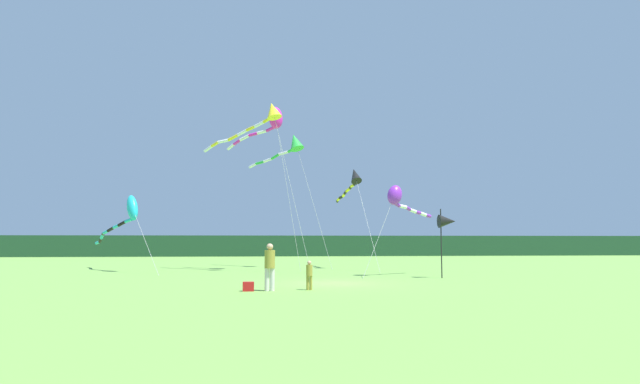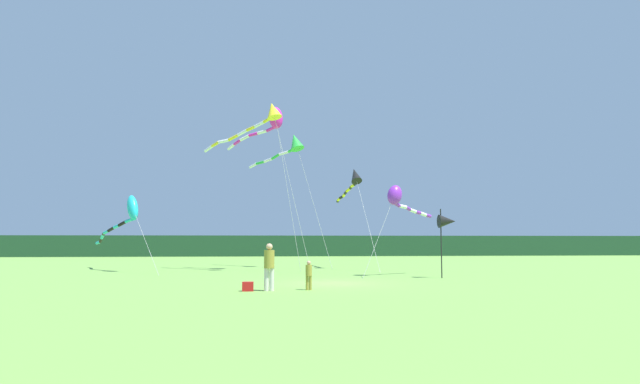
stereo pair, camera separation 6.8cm
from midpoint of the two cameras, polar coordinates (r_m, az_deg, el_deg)
ground_plane at (r=24.53m, az=1.50°, el=-9.74°), size 120.00×120.00×0.00m
distant_treeline at (r=69.33m, az=-3.21°, el=-5.77°), size 108.00×3.02×2.63m
person_adult at (r=20.80m, az=-5.36°, el=-7.71°), size 0.40×0.40×1.82m
person_child at (r=21.15m, az=-1.12°, el=-8.72°), size 0.25×0.25×1.14m
cooler_box at (r=20.87m, az=-7.63°, el=-9.99°), size 0.43×0.30×0.36m
banner_flag_pole at (r=28.75m, az=13.50°, el=-3.13°), size 0.90×0.70×3.59m
kite_green at (r=39.62m, az=-2.96°, el=5.12°), size 5.94×6.42×9.95m
kite_black at (r=37.99m, az=3.61°, el=1.37°), size 1.57×9.02×7.24m
kite_yellow at (r=35.00m, az=-5.84°, el=8.08°), size 7.13×6.02×10.88m
kite_cyan at (r=36.20m, az=-19.88°, el=-2.18°), size 6.43×9.73×5.01m
kite_magenta at (r=36.37m, az=-5.04°, el=7.64°), size 5.07×4.56×10.98m
kite_purple at (r=29.84m, az=8.37°, el=-0.60°), size 4.84×3.78×5.12m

